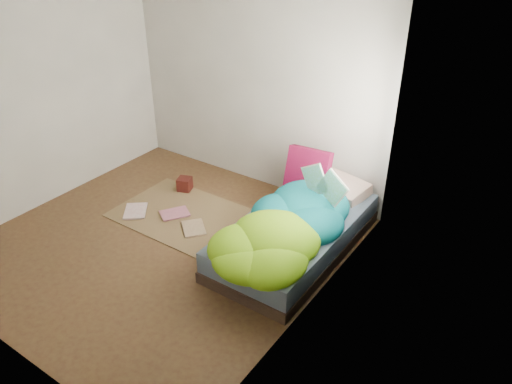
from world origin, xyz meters
TOP-DOWN VIEW (x-y plane):
  - ground at (0.00, 0.00)m, footprint 3.50×3.50m
  - room_walls at (0.01, 0.01)m, footprint 3.54×3.54m
  - bed at (1.22, 0.72)m, footprint 1.00×2.00m
  - duvet at (1.22, 0.50)m, footprint 0.96×1.84m
  - rug at (-0.15, 0.55)m, footprint 1.60×1.10m
  - pillow_floral at (1.33, 1.52)m, footprint 0.65×0.48m
  - pillow_magenta at (0.98, 1.38)m, footprint 0.49×0.20m
  - open_book at (1.39, 0.95)m, footprint 0.49×0.21m
  - wooden_box at (-0.55, 1.00)m, footprint 0.21×0.21m
  - floor_book_a at (-0.77, 0.19)m, footprint 0.41×0.42m
  - floor_book_b at (-0.35, 0.55)m, footprint 0.37×0.40m
  - floor_book_c at (0.04, 0.30)m, footprint 0.40×0.39m

SIDE VIEW (x-z plane):
  - ground at x=0.00m, z-range 0.00..0.00m
  - rug at x=-0.15m, z-range 0.00..0.01m
  - floor_book_c at x=0.04m, z-range 0.01..0.04m
  - floor_book_a at x=-0.77m, z-range 0.01..0.04m
  - floor_book_b at x=-0.35m, z-range 0.01..0.04m
  - wooden_box at x=-0.55m, z-range 0.01..0.17m
  - bed at x=1.22m, z-range 0.00..0.34m
  - pillow_floral at x=1.33m, z-range 0.34..0.47m
  - duvet at x=1.22m, z-range 0.34..0.68m
  - pillow_magenta at x=0.98m, z-range 0.34..0.82m
  - open_book at x=1.39m, z-range 0.68..0.97m
  - room_walls at x=0.01m, z-range 0.32..2.94m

